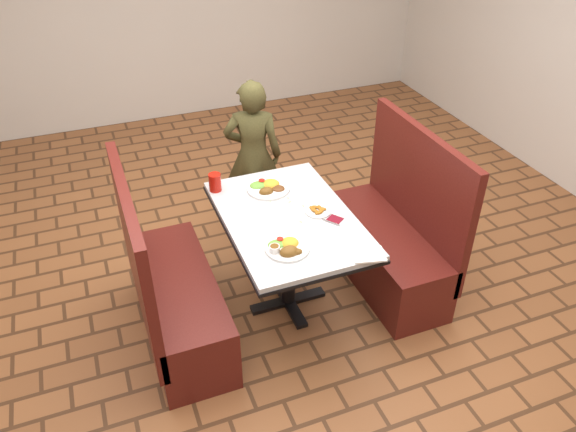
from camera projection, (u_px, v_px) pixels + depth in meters
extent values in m
plane|color=brown|center=(288.00, 302.00, 4.02)|extent=(7.00, 7.00, 0.00)
cube|color=silver|center=(288.00, 218.00, 3.60)|extent=(0.80, 1.20, 0.03)
cube|color=black|center=(288.00, 222.00, 3.62)|extent=(0.81, 1.21, 0.02)
cylinder|color=black|center=(288.00, 264.00, 3.81)|extent=(0.10, 0.10, 0.69)
cube|color=black|center=(288.00, 301.00, 4.01)|extent=(0.55, 0.08, 0.03)
cube|color=black|center=(288.00, 301.00, 4.01)|extent=(0.08, 0.55, 0.03)
cube|color=#5D1B15|center=(181.00, 306.00, 3.66)|extent=(0.45, 1.20, 0.45)
cube|color=#5D1B15|center=(136.00, 256.00, 3.33)|extent=(0.06, 1.20, 0.95)
cube|color=#5D1B15|center=(383.00, 254.00, 4.11)|extent=(0.45, 1.20, 0.45)
cube|color=#5D1B15|center=(417.00, 193.00, 3.91)|extent=(0.06, 1.20, 0.95)
imported|color=brown|center=(253.00, 156.00, 4.51)|extent=(0.54, 0.45, 1.27)
cylinder|color=white|center=(287.00, 248.00, 3.30)|extent=(0.26, 0.26, 0.02)
ellipsoid|color=gold|center=(290.00, 240.00, 3.32)|extent=(0.11, 0.11, 0.05)
ellipsoid|color=#76AE45|center=(277.00, 242.00, 3.31)|extent=(0.11, 0.09, 0.03)
cylinder|color=red|center=(280.00, 239.00, 3.33)|extent=(0.04, 0.04, 0.01)
ellipsoid|color=brown|center=(289.00, 248.00, 3.23)|extent=(0.11, 0.09, 0.07)
ellipsoid|color=brown|center=(297.00, 250.00, 3.24)|extent=(0.06, 0.05, 0.04)
cylinder|color=white|center=(275.00, 249.00, 3.25)|extent=(0.06, 0.06, 0.04)
cylinder|color=brown|center=(274.00, 246.00, 3.24)|extent=(0.05, 0.05, 0.00)
cylinder|color=white|center=(268.00, 189.00, 3.85)|extent=(0.29, 0.29, 0.02)
ellipsoid|color=gold|center=(271.00, 181.00, 3.87)|extent=(0.12, 0.12, 0.05)
ellipsoid|color=#76AE45|center=(258.00, 183.00, 3.86)|extent=(0.12, 0.10, 0.04)
cylinder|color=red|center=(262.00, 180.00, 3.89)|extent=(0.04, 0.04, 0.01)
ellipsoid|color=brown|center=(278.00, 187.00, 3.83)|extent=(0.09, 0.09, 0.03)
ellipsoid|color=brown|center=(266.00, 189.00, 3.78)|extent=(0.10, 0.07, 0.06)
cylinder|color=white|center=(318.00, 211.00, 3.63)|extent=(0.17, 0.17, 0.01)
cube|color=maroon|center=(335.00, 220.00, 3.56)|extent=(0.13, 0.13, 0.00)
cube|color=silver|center=(331.00, 222.00, 3.53)|extent=(0.08, 0.11, 0.00)
cylinder|color=#B8160C|center=(215.00, 182.00, 3.82)|extent=(0.08, 0.08, 0.13)
cube|color=white|center=(368.00, 255.00, 3.25)|extent=(0.22, 0.18, 0.01)
cube|color=silver|center=(296.00, 250.00, 3.29)|extent=(0.05, 0.16, 0.00)
cube|color=silver|center=(295.00, 250.00, 3.29)|extent=(0.02, 0.14, 0.00)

